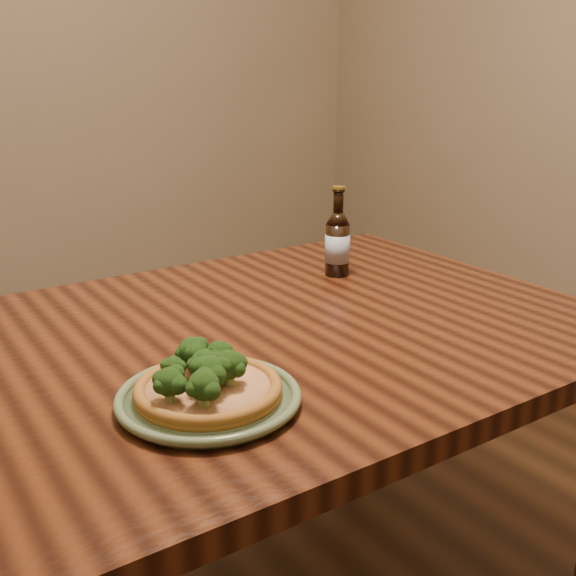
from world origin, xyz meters
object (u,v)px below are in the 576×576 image
plate (209,398)px  beer_bottle (337,243)px  pizza (207,384)px  table (178,398)px

plate → beer_bottle: bearing=36.5°
plate → pizza: 0.02m
pizza → table: bearing=77.5°
plate → beer_bottle: (0.53, 0.39, 0.06)m
pizza → beer_bottle: 0.66m
table → beer_bottle: bearing=20.6°
plate → beer_bottle: 0.66m
plate → beer_bottle: size_ratio=1.29×
plate → pizza: size_ratio=1.26×
table → beer_bottle: (0.48, 0.18, 0.17)m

